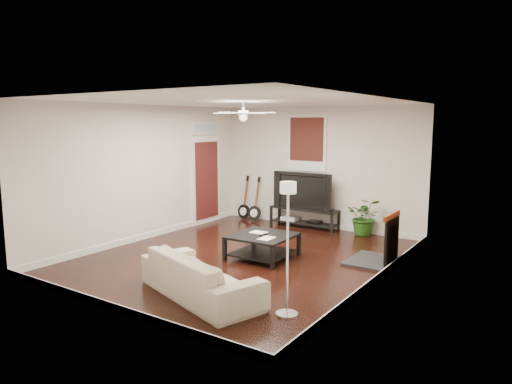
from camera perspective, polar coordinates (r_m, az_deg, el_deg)
room at (r=8.34m, az=-1.53°, el=1.36°), size 5.01×6.01×2.81m
brick_accent at (r=8.14m, az=17.14°, el=0.82°), size 0.02×2.20×2.80m
fireplace at (r=8.40m, az=14.98°, el=-5.40°), size 0.80×1.10×0.92m
window_back at (r=10.98m, az=6.22°, el=5.92°), size 1.00×0.06×1.30m
door_left at (r=11.34m, az=-6.11°, el=2.45°), size 0.08×1.00×2.50m
tv_stand at (r=10.99m, az=5.91°, el=-3.12°), size 1.64×0.44×0.46m
tv at (r=10.90m, az=6.01°, el=0.25°), size 1.47×0.19×0.85m
coffee_table at (r=8.47m, az=0.79°, el=-6.67°), size 1.08×1.08×0.44m
sofa at (r=6.71m, az=-6.81°, el=-10.04°), size 2.27×1.44×0.62m
floor_lamp at (r=5.87m, az=3.87°, el=-7.04°), size 0.36×0.36×1.73m
potted_plant at (r=10.40m, az=13.18°, el=-2.93°), size 0.90×0.83×0.83m
guitar_left at (r=11.79m, az=-1.51°, el=-0.66°), size 0.35×0.26×1.12m
guitar_right at (r=11.57m, az=-0.18°, el=-0.84°), size 0.36×0.26×1.12m
ceiling_fan at (r=8.27m, az=-1.57°, el=9.64°), size 1.24×1.24×0.32m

